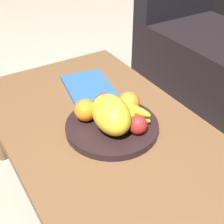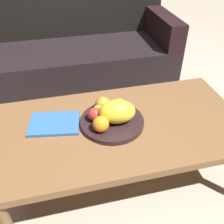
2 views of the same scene
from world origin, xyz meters
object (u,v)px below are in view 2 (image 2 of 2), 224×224
(couch, at_px, (73,54))
(apple_left, at_px, (95,114))
(coffee_table, at_px, (122,130))
(magazine, at_px, (54,123))
(apple_front, at_px, (126,107))
(banana_bunch, at_px, (110,108))
(melon_large_front, at_px, (117,112))
(orange_front, at_px, (103,104))
(orange_left, at_px, (101,124))
(fruit_bowl, at_px, (112,122))

(couch, relative_size, apple_left, 23.86)
(coffee_table, relative_size, apple_left, 17.76)
(coffee_table, bearing_deg, apple_left, 164.94)
(magazine, bearing_deg, apple_left, -1.50)
(apple_front, xyz_separation_m, banana_bunch, (-0.08, 0.02, -0.00))
(couch, bearing_deg, melon_large_front, -84.89)
(orange_front, relative_size, orange_left, 1.03)
(coffee_table, distance_m, melon_large_front, 0.13)
(apple_left, relative_size, magazine, 0.29)
(melon_large_front, bearing_deg, fruit_bowl, 136.10)
(fruit_bowl, bearing_deg, orange_front, 107.89)
(couch, xyz_separation_m, melon_large_front, (0.10, -1.15, 0.20))
(banana_bunch, height_order, magazine, banana_bunch)
(fruit_bowl, bearing_deg, apple_front, 29.32)
(apple_front, bearing_deg, orange_left, -144.01)
(banana_bunch, bearing_deg, coffee_table, -58.88)
(coffee_table, relative_size, banana_bunch, 7.44)
(orange_front, xyz_separation_m, magazine, (-0.26, -0.03, -0.06))
(apple_left, xyz_separation_m, banana_bunch, (0.09, 0.04, -0.01))
(apple_left, bearing_deg, orange_front, 50.22)
(apple_left, xyz_separation_m, magazine, (-0.20, 0.04, -0.05))
(orange_front, height_order, orange_left, orange_front)
(couch, height_order, melon_large_front, couch)
(couch, distance_m, apple_left, 1.13)
(fruit_bowl, bearing_deg, melon_large_front, -43.90)
(fruit_bowl, distance_m, magazine, 0.29)
(orange_left, bearing_deg, banana_bunch, 60.27)
(melon_large_front, xyz_separation_m, magazine, (-0.31, 0.08, -0.08))
(orange_front, xyz_separation_m, apple_left, (-0.06, -0.07, -0.01))
(apple_front, bearing_deg, coffee_table, -117.86)
(orange_left, bearing_deg, orange_front, 74.46)
(banana_bunch, bearing_deg, fruit_bowl, -92.48)
(melon_large_front, height_order, orange_front, melon_large_front)
(orange_left, distance_m, apple_front, 0.19)
(coffee_table, distance_m, fruit_bowl, 0.08)
(fruit_bowl, relative_size, apple_front, 4.96)
(fruit_bowl, xyz_separation_m, apple_front, (0.08, 0.05, 0.05))
(orange_front, bearing_deg, apple_front, -19.44)
(fruit_bowl, xyz_separation_m, orange_left, (-0.07, -0.06, 0.05))
(melon_large_front, bearing_deg, orange_left, -154.43)
(apple_front, distance_m, banana_bunch, 0.08)
(orange_left, height_order, apple_front, orange_left)
(banana_bunch, bearing_deg, couch, 94.50)
(magazine, bearing_deg, banana_bunch, 10.21)
(coffee_table, xyz_separation_m, orange_left, (-0.12, -0.05, 0.11))
(banana_bunch, bearing_deg, melon_large_front, -77.24)
(coffee_table, bearing_deg, apple_front, 62.14)
(fruit_bowl, xyz_separation_m, melon_large_front, (0.02, -0.02, 0.07))
(fruit_bowl, bearing_deg, banana_bunch, 87.52)
(orange_front, xyz_separation_m, banana_bunch, (0.03, -0.02, -0.01))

